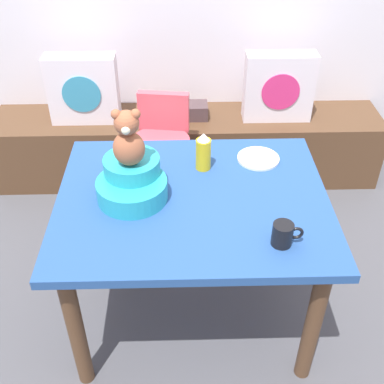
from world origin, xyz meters
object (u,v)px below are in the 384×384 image
object	(u,v)px
coffee_mug	(283,234)
pillow_floral_right	(279,87)
highchair	(161,144)
infant_seat_teal	(132,181)
pillow_floral_left	(83,89)
ketchup_bottle	(203,152)
dinner_plate_near	(258,158)
book_stack	(192,111)
teddy_bear	(128,139)
dining_table	(193,216)
cell_phone	(127,160)

from	to	relation	value
coffee_mug	pillow_floral_right	bearing A→B (deg)	80.46
highchair	infant_seat_teal	xyz separation A→B (m)	(-0.09, -0.76, 0.29)
pillow_floral_left	ketchup_bottle	world-z (taller)	ketchup_bottle
pillow_floral_right	dinner_plate_near	bearing A→B (deg)	-105.95
highchair	ketchup_bottle	distance (m)	0.68
book_stack	coffee_mug	xyz separation A→B (m)	(0.30, -1.52, 0.28)
book_stack	dinner_plate_near	bearing A→B (deg)	-72.89
book_stack	teddy_bear	distance (m)	1.33
highchair	coffee_mug	distance (m)	1.22
dinner_plate_near	coffee_mug	bearing A→B (deg)	-88.94
highchair	infant_seat_teal	size ratio (longest dim) A/B	2.39
infant_seat_teal	coffee_mug	distance (m)	0.67
coffee_mug	infant_seat_teal	bearing A→B (deg)	151.43
teddy_bear	ketchup_bottle	distance (m)	0.41
pillow_floral_left	teddy_bear	bearing A→B (deg)	-71.05
dining_table	book_stack	bearing A→B (deg)	88.48
teddy_bear	coffee_mug	bearing A→B (deg)	-28.53
dining_table	ketchup_bottle	bearing A→B (deg)	75.93
highchair	pillow_floral_left	bearing A→B (deg)	140.15
dining_table	cell_phone	bearing A→B (deg)	136.76
book_stack	dinner_plate_near	size ratio (longest dim) A/B	1.00
ketchup_bottle	coffee_mug	bearing A→B (deg)	-61.74
highchair	dinner_plate_near	world-z (taller)	highchair
teddy_bear	ketchup_bottle	world-z (taller)	teddy_bear
pillow_floral_right	infant_seat_teal	bearing A→B (deg)	-125.52
highchair	infant_seat_teal	bearing A→B (deg)	-97.05
pillow_floral_left	coffee_mug	xyz separation A→B (m)	(0.99, -1.50, 0.11)
infant_seat_teal	dinner_plate_near	size ratio (longest dim) A/B	1.65
book_stack	dining_table	bearing A→B (deg)	-91.52
coffee_mug	dinner_plate_near	world-z (taller)	coffee_mug
pillow_floral_left	dinner_plate_near	world-z (taller)	pillow_floral_left
book_stack	dining_table	world-z (taller)	dining_table
infant_seat_teal	pillow_floral_right	bearing A→B (deg)	54.48
highchair	dinner_plate_near	bearing A→B (deg)	-46.07
infant_seat_teal	teddy_bear	bearing A→B (deg)	-90.00
pillow_floral_left	cell_phone	world-z (taller)	pillow_floral_left
highchair	ketchup_bottle	world-z (taller)	ketchup_bottle
dining_table	pillow_floral_left	bearing A→B (deg)	118.83
pillow_floral_left	highchair	xyz separation A→B (m)	(0.50, -0.42, -0.16)
coffee_mug	teddy_bear	bearing A→B (deg)	151.47
book_stack	infant_seat_teal	xyz separation A→B (m)	(-0.29, -1.20, 0.30)
pillow_floral_right	ketchup_bottle	world-z (taller)	ketchup_bottle
dining_table	cell_phone	distance (m)	0.43
coffee_mug	highchair	bearing A→B (deg)	114.57
pillow_floral_right	book_stack	bearing A→B (deg)	177.83
pillow_floral_left	pillow_floral_right	bearing A→B (deg)	0.00
pillow_floral_right	cell_phone	size ratio (longest dim) A/B	3.06
pillow_floral_left	teddy_bear	size ratio (longest dim) A/B	1.76
teddy_bear	dinner_plate_near	distance (m)	0.69
ketchup_bottle	dinner_plate_near	bearing A→B (deg)	13.34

